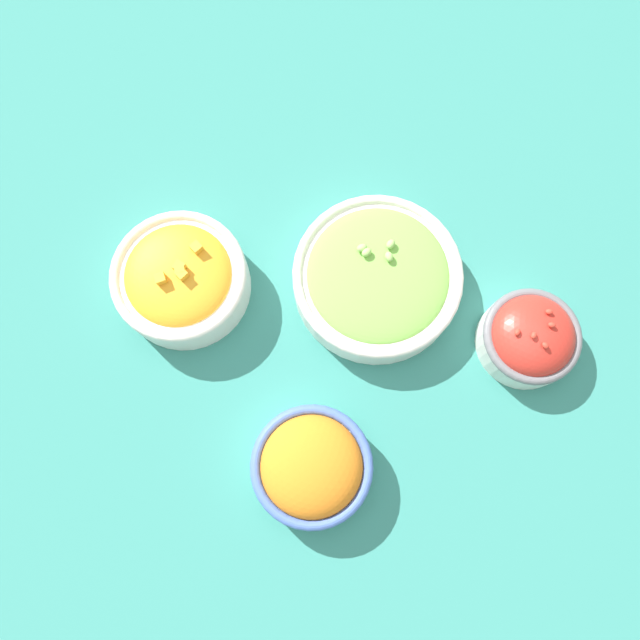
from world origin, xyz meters
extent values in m
plane|color=#337F75|center=(0.00, 0.00, 0.00)|extent=(3.00, 3.00, 0.00)
cylinder|color=silver|center=(-0.22, -0.14, 0.02)|extent=(0.12, 0.12, 0.04)
torus|color=slate|center=(-0.22, -0.14, 0.04)|extent=(0.12, 0.12, 0.01)
ellipsoid|color=red|center=(-0.22, -0.14, 0.04)|extent=(0.10, 0.10, 0.06)
ellipsoid|color=red|center=(-0.23, -0.15, 0.07)|extent=(0.01, 0.01, 0.01)
ellipsoid|color=red|center=(-0.22, -0.16, 0.07)|extent=(0.01, 0.01, 0.01)
ellipsoid|color=red|center=(-0.20, -0.12, 0.07)|extent=(0.01, 0.01, 0.01)
ellipsoid|color=red|center=(-0.22, -0.13, 0.07)|extent=(0.01, 0.01, 0.01)
ellipsoid|color=red|center=(-0.24, -0.12, 0.07)|extent=(0.01, 0.01, 0.01)
cylinder|color=silver|center=(-0.03, -0.09, 0.02)|extent=(0.21, 0.21, 0.04)
torus|color=silver|center=(-0.03, -0.09, 0.04)|extent=(0.21, 0.21, 0.01)
ellipsoid|color=#7ABC4C|center=(-0.03, -0.09, 0.04)|extent=(0.18, 0.18, 0.03)
ellipsoid|color=#99D166|center=(0.00, -0.10, 0.06)|extent=(0.01, 0.02, 0.01)
ellipsoid|color=#99D166|center=(-0.03, -0.11, 0.06)|extent=(0.02, 0.02, 0.01)
ellipsoid|color=#99D166|center=(-0.02, -0.12, 0.06)|extent=(0.01, 0.01, 0.01)
ellipsoid|color=#99D166|center=(0.01, -0.10, 0.06)|extent=(0.02, 0.02, 0.01)
cylinder|color=silver|center=(0.17, 0.06, 0.03)|extent=(0.17, 0.17, 0.05)
torus|color=silver|center=(0.17, 0.06, 0.05)|extent=(0.17, 0.17, 0.01)
ellipsoid|color=orange|center=(0.17, 0.06, 0.05)|extent=(0.13, 0.13, 0.03)
cube|color=#F4A828|center=(0.17, 0.06, 0.08)|extent=(0.01, 0.01, 0.01)
cube|color=#F4A828|center=(0.16, 0.06, 0.08)|extent=(0.01, 0.01, 0.01)
cube|color=#F4A828|center=(0.17, 0.02, 0.07)|extent=(0.01, 0.01, 0.01)
cube|color=#F4A828|center=(0.17, 0.06, 0.08)|extent=(0.02, 0.02, 0.01)
cube|color=#F4A828|center=(0.18, 0.08, 0.08)|extent=(0.02, 0.02, 0.01)
cylinder|color=silver|center=(-0.10, 0.15, 0.02)|extent=(0.14, 0.14, 0.05)
torus|color=#4766B7|center=(-0.10, 0.15, 0.05)|extent=(0.14, 0.14, 0.01)
ellipsoid|color=orange|center=(-0.10, 0.15, 0.05)|extent=(0.12, 0.12, 0.06)
camera|label=1|loc=(-0.11, 0.15, 0.79)|focal=35.00mm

